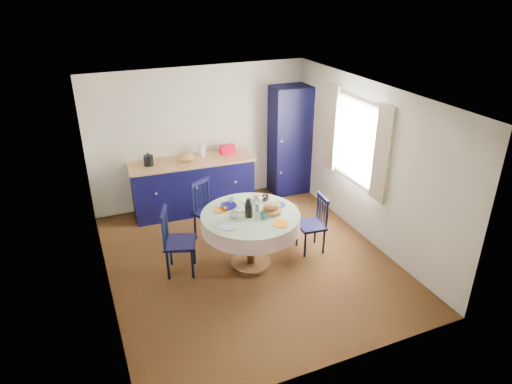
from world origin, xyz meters
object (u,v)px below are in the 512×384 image
(kitchen_counter, at_px, (193,185))
(dining_table, at_px, (251,222))
(pantry_cabinet, at_px, (290,141))
(mug_b, at_px, (264,216))
(chair_left, at_px, (177,241))
(cobalt_bowl, at_px, (229,206))
(mug_d, at_px, (231,201))
(chair_right, at_px, (313,223))
(chair_far, at_px, (208,210))
(mug_c, at_px, (265,198))
(mug_a, at_px, (234,215))

(kitchen_counter, distance_m, dining_table, 2.06)
(pantry_cabinet, relative_size, mug_b, 20.91)
(chair_left, relative_size, mug_b, 10.11)
(pantry_cabinet, xyz_separation_m, cobalt_bowl, (-1.89, -1.82, -0.16))
(mug_b, relative_size, mug_d, 0.95)
(pantry_cabinet, xyz_separation_m, chair_right, (-0.63, -2.09, -0.58))
(chair_far, height_order, mug_c, chair_far)
(kitchen_counter, distance_m, pantry_cabinet, 2.03)
(cobalt_bowl, bearing_deg, mug_a, -96.11)
(chair_left, height_order, chair_far, chair_left)
(pantry_cabinet, distance_m, mug_b, 2.79)
(kitchen_counter, height_order, mug_c, kitchen_counter)
(dining_table, xyz_separation_m, mug_b, (0.10, -0.20, 0.17))
(chair_left, height_order, chair_right, chair_left)
(chair_far, distance_m, chair_right, 1.68)
(chair_far, relative_size, mug_a, 7.69)
(chair_left, distance_m, cobalt_bowl, 0.88)
(dining_table, relative_size, cobalt_bowl, 6.12)
(dining_table, height_order, chair_far, dining_table)
(chair_far, height_order, cobalt_bowl, chair_far)
(chair_left, bearing_deg, chair_right, -77.33)
(chair_far, height_order, mug_a, chair_far)
(chair_left, distance_m, chair_far, 1.01)
(chair_far, bearing_deg, cobalt_bowl, -109.85)
(kitchen_counter, bearing_deg, mug_b, -77.10)
(mug_d, xyz_separation_m, cobalt_bowl, (-0.08, -0.11, -0.02))
(chair_far, xyz_separation_m, mug_c, (0.69, -0.69, 0.40))
(pantry_cabinet, height_order, mug_c, pantry_cabinet)
(mug_d, bearing_deg, mug_a, -104.69)
(dining_table, distance_m, cobalt_bowl, 0.40)
(kitchen_counter, height_order, pantry_cabinet, pantry_cabinet)
(mug_c, height_order, mug_d, mug_d)
(dining_table, bearing_deg, chair_far, 108.79)
(cobalt_bowl, bearing_deg, mug_c, 0.90)
(chair_left, bearing_deg, kitchen_counter, -3.43)
(mug_d, bearing_deg, mug_c, -11.98)
(pantry_cabinet, distance_m, mug_a, 2.87)
(kitchen_counter, height_order, chair_left, kitchen_counter)
(mug_b, bearing_deg, mug_a, 151.90)
(chair_left, distance_m, mug_d, 0.97)
(mug_a, xyz_separation_m, mug_b, (0.36, -0.19, -0.00))
(mug_a, bearing_deg, mug_c, 26.96)
(chair_far, bearing_deg, dining_table, -100.07)
(chair_right, relative_size, mug_d, 8.69)
(chair_left, xyz_separation_m, mug_a, (0.77, -0.26, 0.39))
(mug_c, bearing_deg, mug_b, -116.24)
(chair_right, bearing_deg, cobalt_bowl, -96.35)
(chair_left, xyz_separation_m, mug_c, (1.37, 0.04, 0.39))
(pantry_cabinet, height_order, chair_left, pantry_cabinet)
(kitchen_counter, height_order, mug_b, kitchen_counter)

